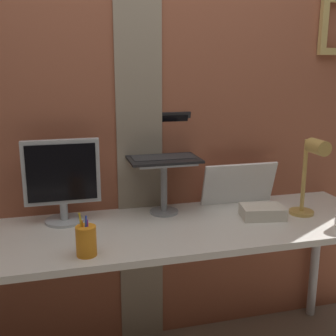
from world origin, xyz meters
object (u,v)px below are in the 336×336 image
pen_cup (86,241)px  desk_lamp (311,169)px  monitor (62,177)px  laptop (160,146)px  whiteboard_panel (239,184)px

pen_cup → desk_lamp: bearing=8.2°
monitor → laptop: (0.48, 0.07, 0.11)m
laptop → desk_lamp: (0.65, -0.31, -0.09)m
monitor → laptop: laptop is taller
desk_lamp → whiteboard_panel: bearing=131.4°
laptop → pen_cup: size_ratio=1.94×
laptop → whiteboard_panel: laptop is taller
monitor → pen_cup: (0.07, -0.39, -0.16)m
pen_cup → monitor: bearing=100.8°
monitor → desk_lamp: 1.16m
monitor → desk_lamp: bearing=-11.8°
laptop → whiteboard_panel: bearing=-5.1°
laptop → pen_cup: (-0.41, -0.46, -0.27)m
laptop → desk_lamp: laptop is taller
desk_lamp → pen_cup: size_ratio=2.20×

